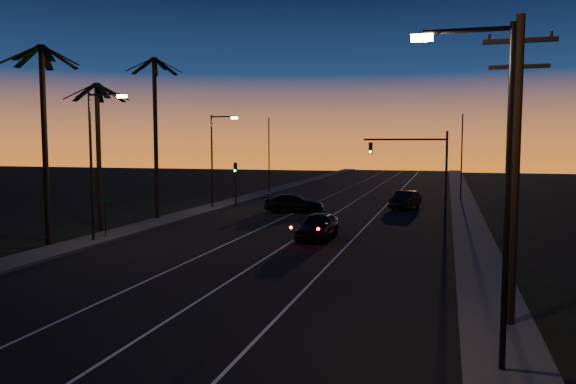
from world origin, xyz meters
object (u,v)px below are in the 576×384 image
(utility_pole, at_px, (515,165))
(cross_car, at_px, (294,203))
(signal_mast, at_px, (418,157))
(right_car, at_px, (406,200))
(lead_car, at_px, (317,226))

(utility_pole, distance_m, cross_car, 31.75)
(utility_pole, xyz_separation_m, signal_mast, (-4.46, 29.99, -0.53))
(signal_mast, relative_size, cross_car, 1.28)
(utility_pole, distance_m, right_car, 33.77)
(lead_car, xyz_separation_m, cross_car, (-4.99, 12.80, -0.06))
(right_car, bearing_deg, cross_car, -150.10)
(signal_mast, height_order, cross_car, signal_mast)
(utility_pole, xyz_separation_m, lead_car, (-9.81, 14.92, -4.48))
(signal_mast, xyz_separation_m, cross_car, (-10.34, -2.27, -4.01))
(right_car, distance_m, cross_car, 10.57)
(utility_pole, bearing_deg, signal_mast, 98.47)
(utility_pole, relative_size, signal_mast, 1.41)
(signal_mast, relative_size, right_car, 1.40)
(lead_car, bearing_deg, signal_mast, 70.47)
(cross_car, bearing_deg, lead_car, -68.70)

